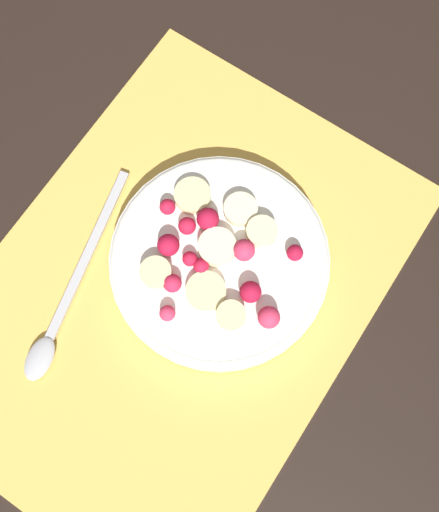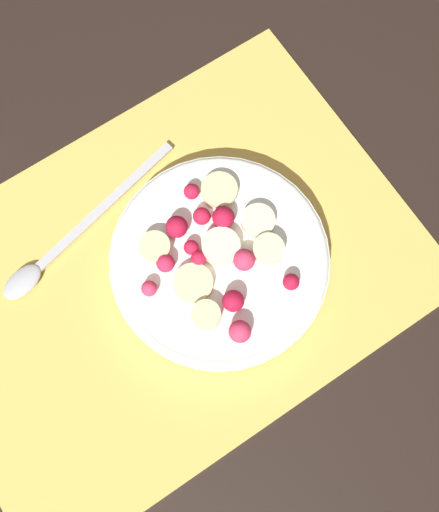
{
  "view_description": "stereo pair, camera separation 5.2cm",
  "coord_description": "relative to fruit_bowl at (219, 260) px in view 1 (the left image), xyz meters",
  "views": [
    {
      "loc": [
        0.06,
        0.09,
        0.54
      ],
      "look_at": [
        -0.05,
        0.02,
        0.04
      ],
      "focal_mm": 40.0,
      "sensor_mm": 36.0,
      "label": 1
    },
    {
      "loc": [
        0.03,
        0.13,
        0.54
      ],
      "look_at": [
        -0.05,
        0.02,
        0.04
      ],
      "focal_mm": 40.0,
      "sensor_mm": 36.0,
      "label": 2
    }
  ],
  "objects": [
    {
      "name": "spoon",
      "position": [
        0.12,
        -0.1,
        -0.01
      ],
      "size": [
        0.22,
        0.06,
        0.01
      ],
      "rotation": [
        0.0,
        0.0,
        6.5
      ],
      "color": "#B2B2B7",
      "rests_on": "placemat"
    },
    {
      "name": "ground_plane",
      "position": [
        0.05,
        -0.02,
        -0.02
      ],
      "size": [
        3.0,
        3.0,
        0.0
      ],
      "primitive_type": "plane",
      "color": "black"
    },
    {
      "name": "fruit_bowl",
      "position": [
        0.0,
        0.0,
        0.0
      ],
      "size": [
        0.21,
        0.21,
        0.05
      ],
      "color": "silver",
      "rests_on": "placemat"
    },
    {
      "name": "placemat",
      "position": [
        0.05,
        -0.02,
        -0.02
      ],
      "size": [
        0.47,
        0.34,
        0.01
      ],
      "color": "#E0B251",
      "rests_on": "ground_plane"
    }
  ]
}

